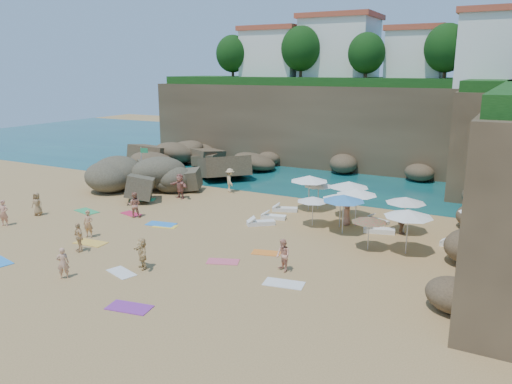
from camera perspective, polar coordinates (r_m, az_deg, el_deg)
The scene contains 49 objects.
ground at distance 30.76m, azimuth -5.94°, elevation -4.39°, with size 120.00×120.00×0.00m, color tan.
seawater at distance 57.41m, azimuth 10.96°, elevation 4.01°, with size 120.00×120.00×0.00m, color #0C4751.
cliff_back at distance 51.55m, azimuth 11.64°, elevation 7.37°, with size 44.00×8.00×8.00m, color brown.
rock_promontory at distance 49.57m, azimuth -6.25°, elevation 2.64°, with size 12.00×7.00×2.00m, color brown, non-canonical shape.
clifftop_buildings at distance 51.77m, azimuth 13.36°, elevation 15.34°, with size 28.48×9.48×7.00m.
clifftop_trees at distance 45.24m, azimuth 13.53°, elevation 15.61°, with size 35.60×23.82×4.40m.
marina_masts at distance 63.73m, azimuth -3.35°, elevation 7.92°, with size 3.10×0.10×6.00m.
rock_outcrop at distance 40.93m, azimuth -12.73°, elevation -0.03°, with size 6.89×5.17×2.76m, color brown, non-canonical shape.
flag_pole at distance 42.04m, azimuth -12.83°, elevation 3.38°, with size 0.65×0.26×3.43m.
parasol_0 at distance 34.52m, azimuth 6.11°, elevation 1.56°, with size 2.63×2.63×2.48m.
parasol_1 at distance 35.04m, azimuth 7.17°, elevation 0.90°, with size 2.07×2.07×1.96m.
parasol_2 at distance 30.79m, azimuth 16.75°, elevation -0.89°, with size 2.38×2.38×2.25m.
parasol_3 at distance 29.84m, azimuth 24.42°, elevation -1.93°, with size 2.43×2.43×2.30m.
parasol_4 at distance 27.39m, azimuth 17.05°, elevation -2.34°, with size 2.58×2.58×2.44m.
parasol_5 at distance 33.19m, azimuth 10.58°, elevation 0.86°, with size 2.60×2.60×2.46m.
parasol_6 at distance 27.62m, azimuth 12.83°, elevation -3.08°, with size 1.97×1.97×1.86m.
parasol_7 at distance 31.17m, azimuth 6.53°, elevation -0.80°, with size 2.02×2.02×1.91m.
parasol_8 at distance 31.48m, azimuth 11.44°, elevation 0.02°, with size 2.55×2.55×2.41m.
parasol_9 at distance 31.12m, azimuth 9.65°, elevation -0.48°, with size 2.29×2.29×2.17m.
parasol_10 at distance 29.93m, azimuth 9.99°, elevation -0.66°, with size 2.53×2.53×2.39m.
lounger_0 at distance 34.67m, azimuth 3.32°, elevation -1.99°, with size 1.73×0.58×0.27m, color white.
lounger_1 at distance 32.90m, azimuth 2.03°, elevation -2.86°, with size 1.63×0.54×0.25m, color white.
lounger_2 at distance 31.02m, azimuth 13.88°, elevation -4.29°, with size 1.84×0.61×0.29m, color white.
lounger_3 at distance 32.97m, azimuth 13.65°, elevation -3.23°, with size 1.60×0.53×0.25m, color white.
lounger_4 at distance 29.81m, azimuth 22.06°, elevation -5.68°, with size 1.81×0.60×0.28m, color white.
lounger_5 at distance 31.59m, azimuth 0.56°, elevation -3.55°, with size 1.76×0.59×0.27m, color white.
towel_3 at distance 36.50m, azimuth -18.78°, elevation -2.10°, with size 1.86×0.93×0.03m, color #2EA159.
towel_4 at distance 29.95m, azimuth -18.37°, elevation -5.52°, with size 1.82×0.91×0.03m, color yellow.
towel_5 at distance 25.32m, azimuth -15.12°, elevation -8.89°, with size 1.63×0.81×0.03m, color silver.
towel_6 at distance 21.80m, azimuth -14.27°, elevation -12.67°, with size 1.85×0.92×0.03m, color purple.
towel_7 at distance 35.04m, azimuth -14.09°, elevation -2.43°, with size 1.57×0.79×0.03m, color #CF244A.
towel_8 at distance 32.31m, azimuth -10.79°, elevation -3.63°, with size 1.86×0.93×0.03m, color #2A83E2.
towel_9 at distance 25.84m, azimuth -3.80°, elevation -7.93°, with size 1.63×0.82×0.03m, color #E45872.
towel_10 at distance 26.96m, azimuth 1.19°, elevation -6.96°, with size 1.54×0.77×0.03m, color orange.
towel_11 at distance 38.64m, azimuth -12.80°, elevation -0.83°, with size 1.82×0.91×0.03m, color #35BB71.
towel_12 at distance 31.85m, azimuth -10.35°, elevation -3.88°, with size 1.49×0.74×0.03m, color yellow.
towel_13 at distance 23.33m, azimuth 3.20°, elevation -10.41°, with size 1.85×0.93×0.03m, color white.
person_stand_0 at distance 35.01m, azimuth -26.89°, elevation -2.16°, with size 0.61×0.40×1.67m, color tan.
person_stand_1 at distance 34.01m, azimuth -13.73°, elevation -1.42°, with size 0.84×0.65×1.72m, color #B8745C.
person_stand_2 at distance 39.80m, azimuth -2.98°, elevation 1.33°, with size 1.25×0.52×1.93m, color tan.
person_stand_3 at distance 30.95m, azimuth 16.34°, elevation -3.35°, with size 0.86×0.36×1.47m, color #8F6547.
person_stand_4 at distance 32.02m, azimuth 10.36°, elevation -2.41°, with size 0.73×0.40×1.49m, color tan.
person_stand_5 at distance 38.30m, azimuth -8.69°, elevation 0.68°, with size 1.77×0.51×1.91m, color #B16858.
person_stand_6 at distance 25.30m, azimuth -21.20°, elevation -7.57°, with size 0.55×0.36×1.52m, color tan.
person_lie_1 at distance 28.78m, azimuth -19.51°, elevation -6.04°, with size 0.92×1.57×0.38m, color #E1B77F.
person_lie_2 at distance 36.71m, azimuth -23.65°, elevation -2.14°, with size 0.76×1.55×0.41m, color #95734A.
person_lie_3 at distance 25.52m, azimuth -12.82°, elevation -8.09°, with size 1.44×1.55×0.41m, color #DAB472.
person_lie_4 at distance 30.89m, azimuth -18.52°, elevation -4.60°, with size 0.59×1.60×0.38m, color tan.
person_lie_5 at distance 24.56m, azimuth 3.09°, elevation -8.40°, with size 0.77×1.59×0.60m, color #E8A083.
Camera 1 is at (16.42, -24.17, 9.61)m, focal length 35.00 mm.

